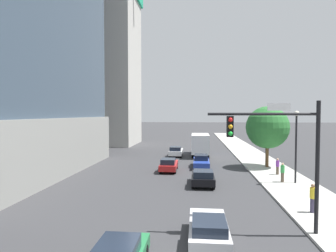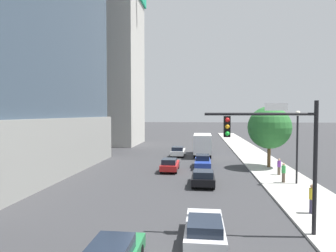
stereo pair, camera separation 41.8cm
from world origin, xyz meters
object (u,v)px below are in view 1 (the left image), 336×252
object	(u,v)px
traffic_light_pole	(280,143)
street_tree	(267,127)
pedestrian_yellow_shirt	(313,198)
construction_building	(103,57)
pedestrian_purple_shirt	(278,166)
car_white	(176,151)
box_truck	(200,143)
street_lamp	(296,136)
car_silver	(209,229)
car_black	(203,177)
pedestrian_green_shirt	(283,172)
car_red	(169,165)
car_blue	(201,161)

from	to	relation	value
traffic_light_pole	street_tree	size ratio (longest dim) A/B	0.97
traffic_light_pole	pedestrian_yellow_shirt	bearing A→B (deg)	48.19
construction_building	street_tree	bearing A→B (deg)	-41.45
pedestrian_purple_shirt	pedestrian_yellow_shirt	size ratio (longest dim) A/B	0.91
construction_building	street_tree	xyz separation A→B (m)	(26.37, -23.29, -12.80)
car_white	pedestrian_purple_shirt	bearing A→B (deg)	-48.61
box_truck	car_white	bearing A→B (deg)	-170.16
street_lamp	street_tree	bearing A→B (deg)	94.40
pedestrian_purple_shirt	street_tree	bearing A→B (deg)	90.39
car_silver	car_black	size ratio (longest dim) A/B	1.04
car_black	box_truck	distance (m)	17.32
street_tree	pedestrian_green_shirt	distance (m)	8.11
car_white	car_black	bearing A→B (deg)	-78.29
street_tree	car_red	world-z (taller)	street_tree
traffic_light_pole	box_truck	size ratio (longest dim) A/B	0.83
car_blue	car_red	size ratio (longest dim) A/B	1.14
pedestrian_green_shirt	construction_building	bearing A→B (deg)	130.34
construction_building	pedestrian_yellow_shirt	distance (m)	48.91
street_tree	car_red	bearing A→B (deg)	-165.27
pedestrian_green_shirt	traffic_light_pole	bearing A→B (deg)	-106.87
car_black	car_white	xyz separation A→B (m)	(-3.46, 16.68, 0.01)
car_white	car_red	world-z (taller)	car_white
car_black	car_red	distance (m)	6.69
car_blue	car_silver	bearing A→B (deg)	-90.00
car_white	pedestrian_yellow_shirt	distance (m)	25.28
street_lamp	car_blue	xyz separation A→B (m)	(-7.89, 7.43, -3.48)
car_black	construction_building	bearing A→B (deg)	120.90
car_black	car_red	xyz separation A→B (m)	(-3.46, 5.73, -0.01)
construction_building	pedestrian_yellow_shirt	world-z (taller)	construction_building
car_black	pedestrian_green_shirt	size ratio (longest dim) A/B	2.46
street_lamp	car_white	size ratio (longest dim) A/B	1.35
traffic_light_pole	pedestrian_purple_shirt	size ratio (longest dim) A/B	4.16
street_lamp	car_red	world-z (taller)	street_lamp
car_blue	pedestrian_green_shirt	distance (m)	9.94
pedestrian_green_shirt	car_red	bearing A→B (deg)	156.74
construction_building	traffic_light_pole	xyz separation A→B (m)	(22.61, -41.62, -12.75)
construction_building	car_silver	world-z (taller)	construction_building
car_red	box_truck	distance (m)	12.11
box_truck	traffic_light_pole	bearing A→B (deg)	-82.52
car_silver	car_blue	size ratio (longest dim) A/B	0.90
car_black	box_truck	xyz separation A→B (m)	(0.00, 17.28, 1.11)
pedestrian_purple_shirt	car_silver	bearing A→B (deg)	-115.28
street_lamp	car_silver	distance (m)	14.85
pedestrian_yellow_shirt	box_truck	bearing A→B (deg)	104.97
car_silver	car_red	bearing A→B (deg)	101.61
construction_building	pedestrian_purple_shirt	world-z (taller)	construction_building
pedestrian_yellow_shirt	car_black	bearing A→B (deg)	134.05
car_blue	car_red	world-z (taller)	car_red
car_white	box_truck	size ratio (longest dim) A/B	0.58
car_silver	pedestrian_yellow_shirt	size ratio (longest dim) A/B	2.48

